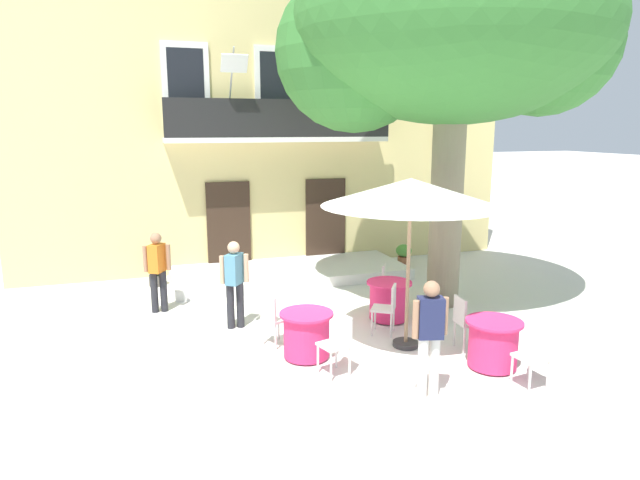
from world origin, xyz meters
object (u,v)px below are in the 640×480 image
at_px(cafe_table_front, 493,343).
at_px(cafe_umbrella, 411,193).
at_px(ground_planter_right, 404,254).
at_px(cafe_chair_front_1, 465,319).
at_px(pedestrian_mid_plaza, 158,268).
at_px(cafe_chair_near_tree_1, 387,306).
at_px(cafe_chair_middle_1, 273,316).
at_px(cafe_chair_front_0, 535,352).
at_px(plane_tree, 448,33).
at_px(cafe_chair_middle_0, 338,340).
at_px(cafe_table_middle, 307,334).
at_px(ground_planter_left, 155,270).
at_px(cafe_chair_near_tree_0, 388,283).
at_px(cafe_table_near_tree, 389,300).
at_px(pedestrian_by_tree, 430,333).
at_px(pedestrian_near_entrance, 235,280).

bearing_deg(cafe_table_front, cafe_umbrella, 126.29).
height_order(cafe_umbrella, ground_planter_right, cafe_umbrella).
bearing_deg(cafe_chair_front_1, pedestrian_mid_plaza, 142.59).
relative_size(cafe_chair_near_tree_1, cafe_chair_front_1, 1.00).
distance_m(cafe_chair_near_tree_1, cafe_chair_middle_1, 2.06).
bearing_deg(cafe_chair_front_0, pedestrian_mid_plaza, 133.85).
relative_size(plane_tree, cafe_chair_middle_0, 8.17).
bearing_deg(cafe_chair_front_1, cafe_chair_middle_0, -175.50).
height_order(cafe_table_middle, cafe_chair_middle_0, cafe_chair_middle_0).
height_order(cafe_chair_middle_1, ground_planter_left, cafe_chair_middle_1).
bearing_deg(cafe_chair_front_1, cafe_table_front, -89.02).
bearing_deg(cafe_chair_middle_1, cafe_chair_near_tree_0, 24.31).
xyz_separation_m(cafe_table_middle, ground_planter_left, (-2.14, 5.02, -0.02)).
bearing_deg(ground_planter_right, cafe_chair_near_tree_0, -122.16).
xyz_separation_m(cafe_table_middle, cafe_chair_front_0, (2.77, -2.01, 0.14)).
relative_size(cafe_table_near_tree, ground_planter_left, 1.28).
distance_m(cafe_chair_middle_0, cafe_chair_middle_1, 1.50).
bearing_deg(plane_tree, cafe_chair_front_1, -109.77).
xyz_separation_m(cafe_chair_middle_0, cafe_chair_front_1, (2.32, 0.18, 0.00)).
height_order(cafe_chair_front_0, pedestrian_mid_plaza, pedestrian_mid_plaza).
bearing_deg(cafe_table_middle, pedestrian_mid_plaza, 124.57).
bearing_deg(cafe_table_front, cafe_table_middle, 153.96).
bearing_deg(cafe_chair_front_0, pedestrian_by_tree, 172.71).
relative_size(cafe_table_near_tree, cafe_chair_near_tree_1, 0.95).
xyz_separation_m(cafe_table_near_tree, cafe_table_middle, (-2.02, -1.19, 0.00)).
bearing_deg(pedestrian_mid_plaza, plane_tree, -13.28).
height_order(cafe_chair_front_1, ground_planter_left, cafe_chair_front_1).
bearing_deg(cafe_chair_middle_0, cafe_chair_front_1, 4.50).
bearing_deg(pedestrian_mid_plaza, ground_planter_left, 90.23).
height_order(cafe_table_middle, pedestrian_near_entrance, pedestrian_near_entrance).
height_order(ground_planter_right, pedestrian_near_entrance, pedestrian_near_entrance).
distance_m(pedestrian_mid_plaza, pedestrian_by_tree, 5.92).
bearing_deg(ground_planter_right, plane_tree, -104.56).
bearing_deg(cafe_chair_middle_0, plane_tree, 38.32).
bearing_deg(pedestrian_near_entrance, ground_planter_left, 111.48).
bearing_deg(pedestrian_near_entrance, cafe_umbrella, -35.01).
xyz_separation_m(cafe_chair_near_tree_1, ground_planter_right, (2.55, 4.36, -0.20)).
distance_m(cafe_table_near_tree, cafe_chair_middle_1, 2.47).
relative_size(cafe_chair_near_tree_0, pedestrian_by_tree, 0.55).
distance_m(cafe_umbrella, pedestrian_by_tree, 2.46).
height_order(cafe_table_near_tree, cafe_chair_middle_1, cafe_chair_middle_1).
bearing_deg(cafe_umbrella, pedestrian_by_tree, -107.89).
bearing_deg(ground_planter_right, cafe_chair_middle_1, -137.42).
distance_m(cafe_table_front, pedestrian_near_entrance, 4.59).
relative_size(plane_tree, ground_planter_right, 12.75).
bearing_deg(cafe_chair_near_tree_0, plane_tree, -4.86).
height_order(cafe_chair_middle_0, cafe_chair_front_0, same).
height_order(cafe_chair_middle_1, pedestrian_near_entrance, pedestrian_near_entrance).
bearing_deg(cafe_table_front, pedestrian_near_entrance, 139.05).
height_order(cafe_table_near_tree, cafe_chair_near_tree_0, cafe_chair_near_tree_0).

